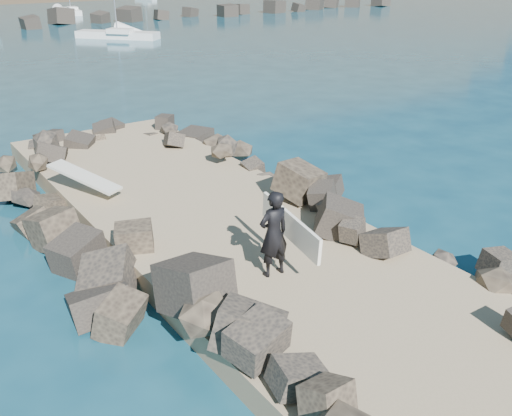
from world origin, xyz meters
name	(u,v)px	position (x,y,z in m)	size (l,w,h in m)	color
ground	(234,247)	(0.00, 0.00, 0.00)	(800.00, 800.00, 0.00)	#0F384C
jetty	(280,268)	(0.00, -2.00, 0.30)	(6.00, 26.00, 0.60)	#8C7759
riprap_left	(159,289)	(-2.90, -1.50, 0.50)	(2.60, 22.00, 1.00)	black
riprap_right	(355,223)	(2.90, -1.50, 0.50)	(2.60, 22.00, 1.00)	#272321
breakwater_secondary	(231,10)	(35.00, 55.00, 0.60)	(52.00, 4.00, 1.20)	black
surfboard_resting	(85,181)	(-2.40, 4.35, 1.04)	(0.59, 2.35, 0.08)	beige
surfer_with_board	(276,233)	(-0.53, -2.51, 1.60)	(1.02, 2.44, 1.98)	black
sailboat_c	(118,35)	(13.67, 41.23, 0.35)	(6.46, 7.07, 9.40)	silver
sailboat_d	(71,11)	(18.17, 68.17, 0.35)	(2.47, 7.15, 8.45)	silver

